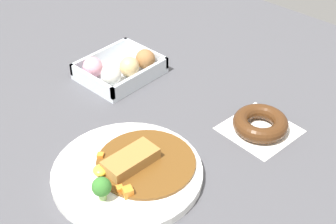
# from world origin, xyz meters

# --- Properties ---
(ground_plane) EXTENTS (1.60, 1.60, 0.00)m
(ground_plane) POSITION_xyz_m (0.00, 0.00, 0.00)
(ground_plane) COLOR #4C4C51
(curry_plate) EXTENTS (0.29, 0.29, 0.07)m
(curry_plate) POSITION_xyz_m (-0.06, -0.10, 0.01)
(curry_plate) COLOR white
(curry_plate) RESTS_ON ground_plane
(donut_box) EXTENTS (0.19, 0.16, 0.06)m
(donut_box) POSITION_xyz_m (0.17, 0.17, 0.02)
(donut_box) COLOR silver
(donut_box) RESTS_ON ground_plane
(chocolate_ring_donut) EXTENTS (0.16, 0.16, 0.04)m
(chocolate_ring_donut) POSITION_xyz_m (0.23, -0.20, 0.02)
(chocolate_ring_donut) COLOR white
(chocolate_ring_donut) RESTS_ON ground_plane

